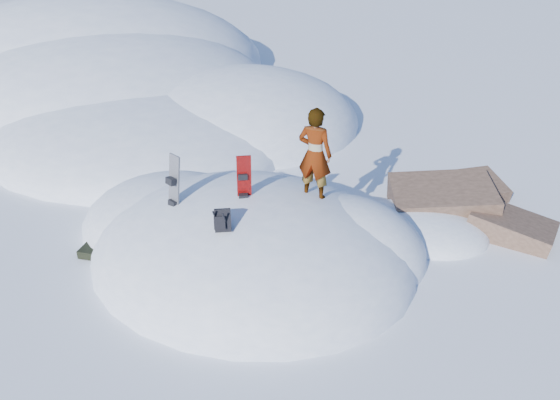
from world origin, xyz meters
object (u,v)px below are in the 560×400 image
(snowboard_red, at_px, (244,188))
(snowboard_dark, at_px, (173,194))
(backpack, at_px, (222,221))
(person, at_px, (315,154))

(snowboard_red, height_order, snowboard_dark, snowboard_red)
(snowboard_red, relative_size, backpack, 3.04)
(backpack, bearing_deg, person, 32.59)
(backpack, bearing_deg, snowboard_dark, 128.61)
(snowboard_dark, bearing_deg, snowboard_red, 44.04)
(snowboard_red, distance_m, person, 1.58)
(snowboard_dark, relative_size, backpack, 3.34)
(snowboard_red, xyz_separation_m, backpack, (0.06, -1.14, -0.11))
(snowboard_dark, xyz_separation_m, backpack, (1.41, -0.65, 0.03))
(backpack, bearing_deg, snowboard_red, 66.23)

